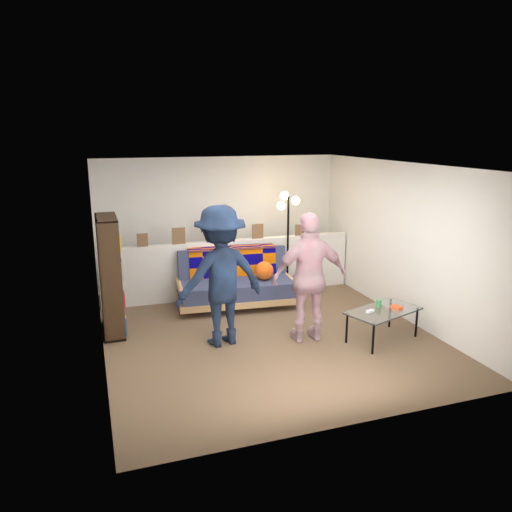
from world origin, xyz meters
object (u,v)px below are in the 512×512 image
(person_right, at_px, (310,278))
(futon_sofa, at_px, (237,283))
(bookshelf, at_px, (110,279))
(coffee_table, at_px, (383,312))
(floor_lamp, at_px, (287,222))
(person_left, at_px, (220,276))

(person_right, bearing_deg, futon_sofa, -67.11)
(bookshelf, height_order, person_right, person_right)
(bookshelf, xyz_separation_m, coffee_table, (3.55, -1.51, -0.38))
(futon_sofa, xyz_separation_m, bookshelf, (-2.03, -0.51, 0.40))
(futon_sofa, relative_size, floor_lamp, 1.11)
(futon_sofa, height_order, floor_lamp, floor_lamp)
(bookshelf, height_order, floor_lamp, floor_lamp)
(coffee_table, height_order, person_right, person_right)
(futon_sofa, bearing_deg, person_left, -114.59)
(bookshelf, xyz_separation_m, person_right, (2.57, -1.19, 0.11))
(floor_lamp, distance_m, person_right, 2.16)
(futon_sofa, bearing_deg, bookshelf, -165.97)
(floor_lamp, distance_m, person_left, 2.46)
(floor_lamp, relative_size, person_right, 1.01)
(person_left, bearing_deg, floor_lamp, -143.77)
(futon_sofa, relative_size, person_right, 1.12)
(coffee_table, bearing_deg, person_left, 163.93)
(coffee_table, height_order, floor_lamp, floor_lamp)
(coffee_table, distance_m, person_left, 2.31)
(person_left, relative_size, person_right, 1.06)
(bookshelf, distance_m, coffee_table, 3.88)
(coffee_table, distance_m, person_right, 1.14)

